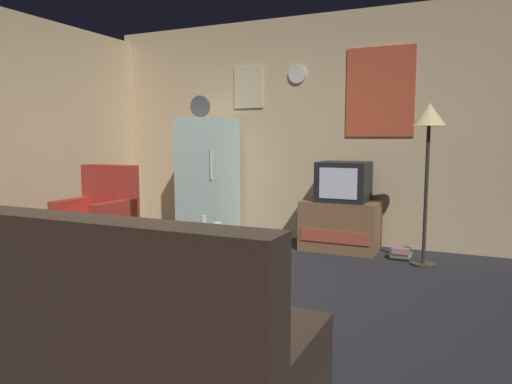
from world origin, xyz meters
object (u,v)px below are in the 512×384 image
(wine_glass, at_px, (204,224))
(armchair, at_px, (98,223))
(fridge, at_px, (208,178))
(tv_stand, at_px, (340,225))
(book_stack, at_px, (401,254))
(mug_ceramic_white, at_px, (218,228))
(coffee_table, at_px, (193,259))
(mug_ceramic_tan, at_px, (177,228))
(crt_tv, at_px, (344,181))
(couch, at_px, (132,337))
(standing_lamp, at_px, (429,127))

(wine_glass, relative_size, armchair, 0.16)
(fridge, height_order, wine_glass, fridge)
(tv_stand, bearing_deg, book_stack, -13.65)
(tv_stand, bearing_deg, mug_ceramic_white, -111.45)
(tv_stand, height_order, coffee_table, tv_stand)
(wine_glass, height_order, mug_ceramic_tan, wine_glass)
(wine_glass, bearing_deg, book_stack, 46.57)
(crt_tv, distance_m, couch, 3.47)
(mug_ceramic_tan, height_order, couch, couch)
(tv_stand, bearing_deg, mug_ceramic_tan, -118.10)
(mug_ceramic_tan, bearing_deg, fridge, 112.43)
(mug_ceramic_tan, height_order, armchair, armchair)
(book_stack, bearing_deg, mug_ceramic_white, -132.00)
(book_stack, bearing_deg, fridge, 176.93)
(tv_stand, height_order, armchair, armchair)
(armchair, distance_m, couch, 3.07)
(tv_stand, bearing_deg, crt_tv, -1.89)
(fridge, height_order, couch, fridge)
(coffee_table, bearing_deg, crt_tv, 63.91)
(coffee_table, bearing_deg, book_stack, 46.35)
(wine_glass, xyz_separation_m, armchair, (-1.56, 0.40, -0.18))
(coffee_table, distance_m, mug_ceramic_tan, 0.30)
(tv_stand, xyz_separation_m, mug_ceramic_tan, (-0.96, -1.81, 0.21))
(tv_stand, bearing_deg, wine_glass, -114.12)
(mug_ceramic_tan, relative_size, book_stack, 0.41)
(fridge, relative_size, standing_lamp, 1.11)
(mug_ceramic_white, height_order, couch, couch)
(tv_stand, relative_size, coffee_table, 1.17)
(tv_stand, distance_m, wine_glass, 1.88)
(crt_tv, relative_size, wine_glass, 3.60)
(mug_ceramic_white, relative_size, couch, 0.05)
(tv_stand, relative_size, wine_glass, 5.60)
(tv_stand, relative_size, armchair, 0.87)
(mug_ceramic_white, relative_size, book_stack, 0.41)
(crt_tv, bearing_deg, book_stack, -14.15)
(couch, bearing_deg, wine_glass, 110.26)
(coffee_table, xyz_separation_m, armchair, (-1.49, 0.47, 0.12))
(armchair, bearing_deg, mug_ceramic_tan, -20.35)
(standing_lamp, xyz_separation_m, coffee_table, (-1.76, -1.46, -1.14))
(crt_tv, relative_size, standing_lamp, 0.34)
(mug_ceramic_tan, bearing_deg, wine_glass, 27.29)
(standing_lamp, relative_size, wine_glass, 10.60)
(mug_ceramic_tan, distance_m, armchair, 1.46)
(fridge, xyz_separation_m, book_stack, (2.38, -0.13, -0.69))
(crt_tv, distance_m, coffee_table, 2.04)
(standing_lamp, distance_m, book_stack, 1.32)
(fridge, distance_m, wine_glass, 1.92)
(wine_glass, xyz_separation_m, book_stack, (1.45, 1.53, -0.46))
(coffee_table, height_order, couch, couch)
(mug_ceramic_white, height_order, book_stack, mug_ceramic_white)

